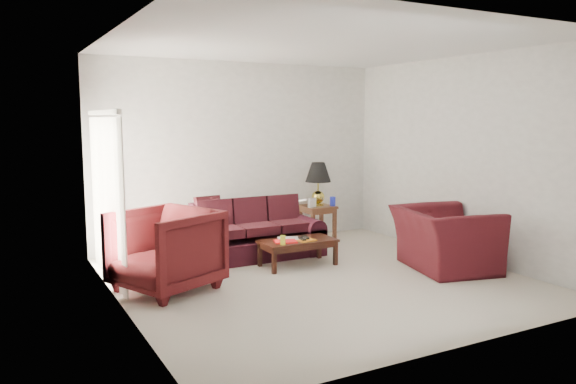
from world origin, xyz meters
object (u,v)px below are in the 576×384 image
object	(u,v)px
sofa	(255,230)
armchair_left	(165,250)
coffee_table	(298,253)
floor_lamp	(110,208)
armchair_right	(445,239)
end_table	(317,222)

from	to	relation	value
sofa	armchair_left	xyz separation A→B (m)	(-1.63, -0.96, 0.08)
sofa	coffee_table	distance (m)	0.82
floor_lamp	coffee_table	distance (m)	2.80
armchair_right	coffee_table	size ratio (longest dim) A/B	1.22
sofa	floor_lamp	bearing A→B (deg)	158.14
sofa	armchair_right	distance (m)	2.75
armchair_left	armchair_right	xyz separation A→B (m)	(3.69, -0.86, -0.08)
floor_lamp	coffee_table	xyz separation A→B (m)	(2.29, -1.49, -0.60)
armchair_left	coffee_table	world-z (taller)	armchair_left
floor_lamp	armchair_right	xyz separation A→B (m)	(4.00, -2.60, -0.36)
armchair_right	floor_lamp	bearing A→B (deg)	70.27
sofa	armchair_left	distance (m)	1.90
sofa	coffee_table	size ratio (longest dim) A/B	1.92
end_table	coffee_table	world-z (taller)	end_table
sofa	armchair_left	world-z (taller)	armchair_left
end_table	armchair_right	distance (m)	2.61
sofa	armchair_right	xyz separation A→B (m)	(2.06, -1.83, 0.00)
coffee_table	floor_lamp	bearing A→B (deg)	131.99
armchair_right	coffee_table	distance (m)	2.06
end_table	coffee_table	distance (m)	1.87
sofa	coffee_table	world-z (taller)	sofa
coffee_table	armchair_left	bearing A→B (deg)	172.27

